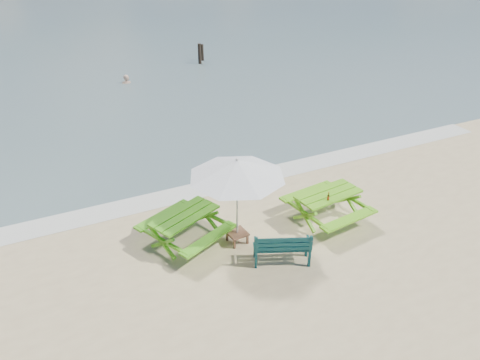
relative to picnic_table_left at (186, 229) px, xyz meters
name	(u,v)px	position (x,y,z in m)	size (l,w,h in m)	color
foam_strip	(199,190)	(1.26, 2.28, -0.39)	(22.00, 0.90, 0.01)	silver
picnic_table_left	(186,229)	(0.00, 0.00, 0.00)	(2.35, 2.45, 0.82)	#4BA519
picnic_table_right	(327,207)	(3.73, -0.70, 0.01)	(1.98, 2.15, 0.84)	#60B01A
park_bench	(282,253)	(1.75, -1.71, -0.14)	(1.39, 0.93, 0.82)	#0E3A3A
side_table	(237,237)	(1.15, -0.56, -0.24)	(0.50, 0.50, 0.30)	brown
patio_umbrella	(237,169)	(1.15, -0.56, 1.68)	(2.51, 2.51, 2.29)	silver
beer_bottle	(328,198)	(3.51, -0.99, 0.52)	(0.06, 0.06, 0.23)	brown
swimmer	(127,90)	(1.91, 13.81, -0.77)	(0.62, 0.45, 1.60)	tan
mooring_pilings	(201,55)	(6.73, 15.84, 0.03)	(0.57, 0.77, 1.33)	black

